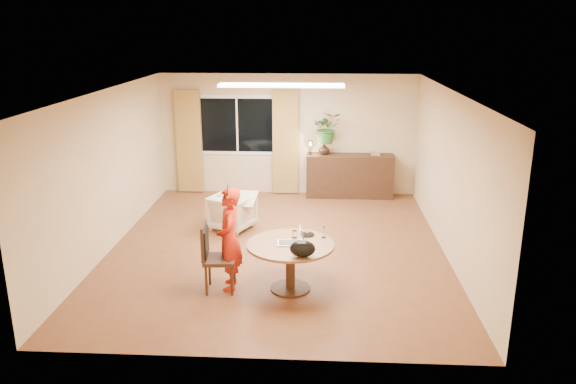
% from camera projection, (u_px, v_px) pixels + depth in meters
% --- Properties ---
extents(floor, '(6.50, 6.50, 0.00)m').
position_uv_depth(floor, '(277.00, 248.00, 9.39)').
color(floor, brown).
rests_on(floor, ground).
extents(ceiling, '(6.50, 6.50, 0.00)m').
position_uv_depth(ceiling, '(276.00, 91.00, 8.64)').
color(ceiling, white).
rests_on(ceiling, wall_back).
extents(wall_back, '(5.50, 0.00, 5.50)m').
position_uv_depth(wall_back, '(288.00, 135.00, 12.12)').
color(wall_back, tan).
rests_on(wall_back, floor).
extents(wall_left, '(0.00, 6.50, 6.50)m').
position_uv_depth(wall_left, '(109.00, 170.00, 9.16)').
color(wall_left, tan).
rests_on(wall_left, floor).
extents(wall_right, '(0.00, 6.50, 6.50)m').
position_uv_depth(wall_right, '(450.00, 175.00, 8.87)').
color(wall_right, tan).
rests_on(wall_right, floor).
extents(window, '(1.70, 0.03, 1.30)m').
position_uv_depth(window, '(237.00, 125.00, 12.11)').
color(window, white).
rests_on(window, wall_back).
extents(curtain_left, '(0.55, 0.08, 2.25)m').
position_uv_depth(curtain_left, '(189.00, 142.00, 12.19)').
color(curtain_left, brown).
rests_on(curtain_left, wall_back).
extents(curtain_right, '(0.55, 0.08, 2.25)m').
position_uv_depth(curtain_right, '(285.00, 143.00, 12.08)').
color(curtain_right, brown).
rests_on(curtain_right, wall_back).
extents(ceiling_panel, '(2.20, 0.35, 0.05)m').
position_uv_depth(ceiling_panel, '(281.00, 85.00, 9.80)').
color(ceiling_panel, white).
rests_on(ceiling_panel, ceiling).
extents(dining_table, '(1.22, 1.22, 0.69)m').
position_uv_depth(dining_table, '(290.00, 253.00, 7.77)').
color(dining_table, brown).
rests_on(dining_table, floor).
extents(dining_chair, '(0.50, 0.46, 0.98)m').
position_uv_depth(dining_chair, '(220.00, 257.00, 7.76)').
color(dining_chair, black).
rests_on(dining_chair, floor).
extents(child, '(0.57, 0.41, 1.46)m').
position_uv_depth(child, '(229.00, 239.00, 7.78)').
color(child, red).
rests_on(child, floor).
extents(laptop, '(0.39, 0.27, 0.25)m').
position_uv_depth(laptop, '(290.00, 235.00, 7.69)').
color(laptop, '#B7B7BC').
rests_on(laptop, dining_table).
extents(tumbler, '(0.08, 0.08, 0.10)m').
position_uv_depth(tumbler, '(295.00, 234.00, 7.92)').
color(tumbler, white).
rests_on(tumbler, dining_table).
extents(wine_glass, '(0.07, 0.07, 0.18)m').
position_uv_depth(wine_glass, '(324.00, 232.00, 7.91)').
color(wine_glass, white).
rests_on(wine_glass, dining_table).
extents(pot_lid, '(0.26, 0.26, 0.03)m').
position_uv_depth(pot_lid, '(307.00, 234.00, 8.02)').
color(pot_lid, white).
rests_on(pot_lid, dining_table).
extents(handbag, '(0.37, 0.26, 0.23)m').
position_uv_depth(handbag, '(303.00, 249.00, 7.25)').
color(handbag, black).
rests_on(handbag, dining_table).
extents(armchair, '(0.92, 0.93, 0.64)m').
position_uv_depth(armchair, '(232.00, 212.00, 10.19)').
color(armchair, beige).
rests_on(armchair, floor).
extents(throw, '(0.50, 0.59, 0.03)m').
position_uv_depth(throw, '(244.00, 195.00, 10.06)').
color(throw, beige).
rests_on(throw, armchair).
extents(sideboard, '(1.85, 0.45, 0.93)m').
position_uv_depth(sideboard, '(350.00, 176.00, 12.06)').
color(sideboard, black).
rests_on(sideboard, floor).
extents(vase, '(0.30, 0.30, 0.25)m').
position_uv_depth(vase, '(324.00, 149.00, 11.92)').
color(vase, black).
rests_on(vase, sideboard).
extents(bouquet, '(0.67, 0.60, 0.66)m').
position_uv_depth(bouquet, '(327.00, 128.00, 11.79)').
color(bouquet, '#316224').
rests_on(bouquet, vase).
extents(book_stack, '(0.23, 0.20, 0.08)m').
position_uv_depth(book_stack, '(375.00, 153.00, 11.89)').
color(book_stack, '#8F6B49').
rests_on(book_stack, sideboard).
extents(desk_lamp, '(0.14, 0.14, 0.32)m').
position_uv_depth(desk_lamp, '(310.00, 148.00, 11.88)').
color(desk_lamp, black).
rests_on(desk_lamp, sideboard).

